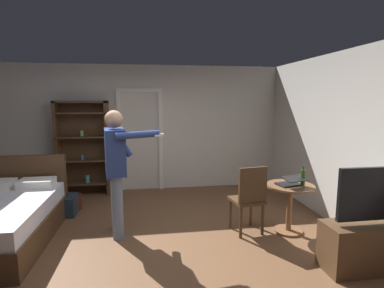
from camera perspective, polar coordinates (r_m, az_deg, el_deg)
ground_plane at (r=4.15m, az=-8.46°, el=-18.89°), size 6.25×6.25×0.00m
wall_back at (r=6.43m, az=-8.82°, el=2.97°), size 5.92×0.12×2.61m
wall_right at (r=4.72m, az=29.01°, el=0.08°), size 0.12×5.54×2.61m
doorway_frame at (r=6.36m, az=-9.76°, el=2.16°), size 0.93×0.08×2.13m
bookshelf at (r=6.37m, az=-19.88°, el=-0.14°), size 1.01×0.32×1.88m
tv_flatscreen at (r=4.10m, az=31.41°, el=-15.18°), size 1.19×0.40×1.18m
side_table at (r=4.59m, az=18.00°, el=-10.08°), size 0.67×0.67×0.70m
laptop at (r=4.47m, az=18.17°, el=-6.89°), size 0.39×0.39×0.15m
bottle_on_table at (r=4.50m, az=20.26°, el=-5.98°), size 0.06×0.06×0.29m
wooden_chair at (r=4.37m, az=10.77°, el=-9.80°), size 0.48×0.48×0.99m
person_blue_shirt at (r=4.27m, az=-14.12°, el=-3.51°), size 0.82×0.65×1.76m
suitcase_dark at (r=5.53m, az=-23.28°, el=-10.62°), size 0.46×0.41×0.32m
suitcase_small at (r=5.68m, az=-23.51°, el=-10.24°), size 0.64×0.45×0.30m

